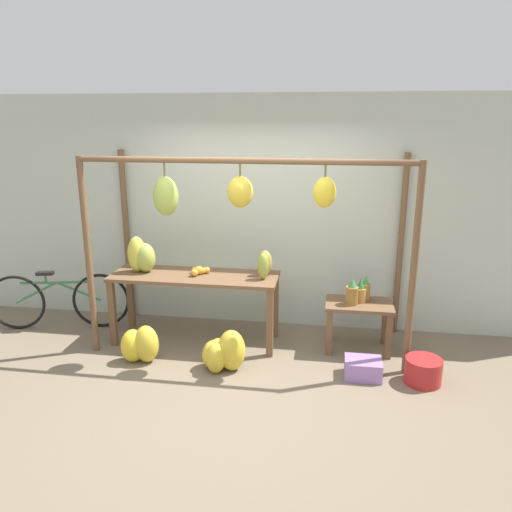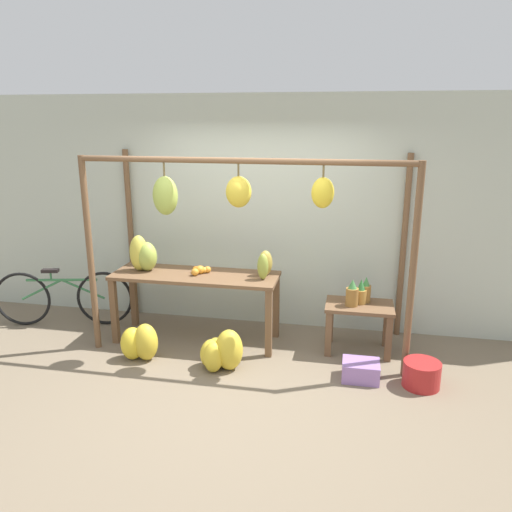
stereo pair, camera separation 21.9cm
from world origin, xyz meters
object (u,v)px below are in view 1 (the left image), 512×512
pineapple_cluster (358,292)px  fruit_crate_white (363,368)px  banana_pile_ground_right (222,353)px  parked_bicycle (59,300)px  papaya_pile (264,264)px  orange_pile (199,271)px  banana_pile_on_table (141,256)px  banana_pile_ground_left (140,345)px  blue_bucket (423,371)px

pineapple_cluster → fruit_crate_white: (0.05, -0.66, -0.58)m
banana_pile_ground_right → parked_bicycle: parked_bicycle is taller
papaya_pile → orange_pile: bearing=-178.5°
banana_pile_ground_right → papaya_pile: 1.08m
banana_pile_ground_right → papaya_pile: (0.34, 0.68, 0.77)m
banana_pile_ground_right → parked_bicycle: 2.34m
banana_pile_on_table → banana_pile_ground_left: (0.18, -0.62, -0.80)m
banana_pile_on_table → blue_bucket: (3.09, -0.62, -0.87)m
banana_pile_ground_right → banana_pile_on_table: bearing=148.9°
banana_pile_ground_left → blue_bucket: size_ratio=1.34×
banana_pile_on_table → parked_bicycle: bearing=176.0°
banana_pile_on_table → banana_pile_ground_left: size_ratio=0.87×
banana_pile_ground_right → parked_bicycle: size_ratio=0.30×
banana_pile_ground_left → fruit_crate_white: size_ratio=1.31×
papaya_pile → banana_pile_on_table: bearing=-178.8°
banana_pile_on_table → fruit_crate_white: banana_pile_on_table is taller
fruit_crate_white → blue_bucket: blue_bucket is taller
fruit_crate_white → papaya_pile: bearing=150.3°
banana_pile_on_table → banana_pile_ground_left: banana_pile_on_table is taller
banana_pile_on_table → orange_pile: banana_pile_on_table is taller
banana_pile_ground_left → papaya_pile: (1.24, 0.65, 0.76)m
orange_pile → pineapple_cluster: orange_pile is taller
pineapple_cluster → banana_pile_ground_left: (-2.28, -0.68, -0.48)m
orange_pile → papaya_pile: (0.74, 0.02, 0.10)m
banana_pile_ground_right → papaya_pile: papaya_pile is taller
fruit_crate_white → papaya_pile: (-1.09, 0.62, 0.86)m
banana_pile_on_table → pineapple_cluster: bearing=1.5°
banana_pile_on_table → blue_bucket: 3.26m
papaya_pile → parked_bicycle: bearing=178.9°
fruit_crate_white → parked_bicycle: (-3.64, 0.67, 0.27)m
parked_bicycle → fruit_crate_white: bearing=-10.4°
banana_pile_on_table → parked_bicycle: size_ratio=0.25×
orange_pile → banana_pile_ground_left: size_ratio=0.44×
pineapple_cluster → banana_pile_on_table: bearing=-178.5°
banana_pile_ground_left → papaya_pile: size_ratio=1.44×
parked_bicycle → banana_pile_ground_right: bearing=-18.3°
banana_pile_ground_right → banana_pile_ground_left: bearing=177.9°
orange_pile → pineapple_cluster: size_ratio=0.72×
fruit_crate_white → blue_bucket: (0.58, -0.03, 0.03)m
banana_pile_on_table → blue_bucket: size_ratio=1.16×
orange_pile → banana_pile_ground_right: bearing=-58.5°
banana_pile_ground_right → fruit_crate_white: bearing=2.3°
banana_pile_on_table → papaya_pile: (1.42, 0.03, -0.04)m
orange_pile → blue_bucket: size_ratio=0.59×
banana_pile_on_table → pineapple_cluster: (2.46, 0.06, -0.32)m
orange_pile → banana_pile_ground_left: orange_pile is taller
orange_pile → papaya_pile: size_ratio=0.64×
papaya_pile → banana_pile_ground_right: bearing=-116.5°
fruit_crate_white → parked_bicycle: 3.71m
banana_pile_ground_left → parked_bicycle: (-1.31, 0.70, 0.17)m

